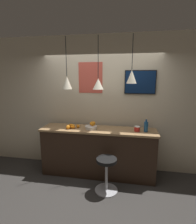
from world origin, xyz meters
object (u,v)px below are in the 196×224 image
at_px(fruit_bowl, 92,126).
at_px(mounted_tv, 140,82).
at_px(juice_bottle, 146,127).
at_px(spread_jar, 137,129).
at_px(bar_stool, 106,170).

xyz_separation_m(fruit_bowl, mounted_tv, (0.94, 0.34, 0.88)).
distance_m(juice_bottle, mounted_tv, 0.91).
distance_m(juice_bottle, spread_jar, 0.17).
distance_m(bar_stool, spread_jar, 0.97).
distance_m(fruit_bowl, juice_bottle, 1.07).
bearing_deg(fruit_bowl, spread_jar, -0.66).
xyz_separation_m(juice_bottle, mounted_tv, (-0.13, 0.35, 0.83)).
xyz_separation_m(bar_stool, spread_jar, (0.52, 0.51, 0.63)).
bearing_deg(spread_jar, fruit_bowl, 179.34).
height_order(fruit_bowl, spread_jar, fruit_bowl).
bearing_deg(juice_bottle, bar_stool, -143.40).
relative_size(bar_stool, juice_bottle, 2.57).
height_order(bar_stool, juice_bottle, juice_bottle).
bearing_deg(mounted_tv, bar_stool, -122.97).
height_order(fruit_bowl, mounted_tv, mounted_tv).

